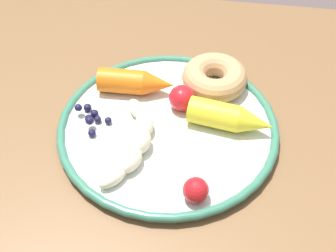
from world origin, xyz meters
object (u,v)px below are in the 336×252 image
banana (135,141)px  blueberry_pile (91,117)px  tomato_near (182,98)px  carrot_yellow (231,118)px  plate (168,127)px  donut (215,77)px  dining_table (148,177)px  carrot_orange (136,82)px  tomato_mid (196,190)px

banana → blueberry_pile: banana is taller
tomato_near → carrot_yellow: bearing=-22.3°
banana → blueberry_pile: (-0.07, 0.04, -0.00)m
plate → blueberry_pile: bearing=-176.3°
banana → blueberry_pile: 0.08m
plate → donut: donut is taller
dining_table → tomato_near: (0.05, 0.05, 0.14)m
blueberry_pile → plate: bearing=3.7°
dining_table → carrot_yellow: (0.12, 0.02, 0.14)m
plate → banana: 0.06m
carrot_orange → tomato_mid: 0.21m
plate → blueberry_pile: blueberry_pile is taller
dining_table → tomato_mid: bearing=-52.6°
dining_table → plate: (0.03, 0.01, 0.11)m
banana → donut: donut is taller
banana → carrot_yellow: 0.14m
carrot_orange → carrot_yellow: same height
tomato_mid → carrot_yellow: bearing=74.6°
carrot_yellow → tomato_near: same height
dining_table → tomato_mid: tomato_mid is taller
dining_table → tomato_mid: 0.19m
blueberry_pile → carrot_orange: bearing=54.1°
plate → carrot_yellow: bearing=7.2°
banana → dining_table: bearing=80.2°
dining_table → banana: (-0.01, -0.04, 0.13)m
banana → donut: size_ratio=1.71×
dining_table → blueberry_pile: blueberry_pile is taller
carrot_yellow → donut: bearing=109.2°
donut → tomato_mid: (-0.01, -0.21, -0.00)m
plate → tomato_mid: 0.13m
carrot_orange → tomato_mid: (0.11, -0.18, -0.00)m
dining_table → tomato_mid: (0.08, -0.11, 0.13)m
plate → banana: size_ratio=1.86×
carrot_yellow → donut: 0.09m
carrot_yellow → tomato_near: (-0.07, 0.03, 0.00)m
carrot_yellow → tomato_mid: size_ratio=3.75×
banana → tomato_mid: bearing=-37.7°
carrot_yellow → carrot_orange: bearing=159.6°
dining_table → tomato_near: 0.15m
dining_table → plate: size_ratio=3.00×
plate → tomato_near: (0.01, 0.04, 0.02)m
carrot_orange → dining_table: bearing=-69.8°
donut → banana: bearing=-124.4°
blueberry_pile → tomato_near: bearing=21.0°
carrot_orange → blueberry_pile: size_ratio=1.94×
blueberry_pile → dining_table: bearing=-0.1°
donut → tomato_mid: donut is taller
donut → blueberry_pile: (-0.16, -0.10, -0.01)m
blueberry_pile → banana: bearing=-28.6°
carrot_orange → donut: size_ratio=1.16×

